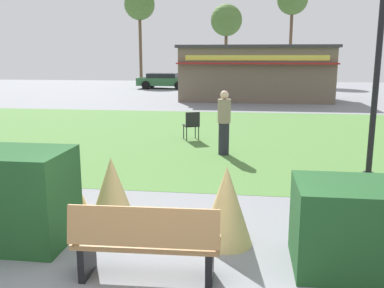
% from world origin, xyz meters
% --- Properties ---
extents(lawn_patch, '(36.00, 12.00, 0.01)m').
position_xyz_m(lawn_patch, '(0.00, 9.75, 0.00)').
color(lawn_patch, '#4C7A38').
rests_on(lawn_patch, ground_plane).
extents(park_bench, '(1.72, 0.58, 0.95)m').
position_xyz_m(park_bench, '(-0.15, 0.48, 0.48)').
color(park_bench, '#9E7547').
rests_on(park_bench, ground_plane).
extents(hedge_right, '(1.84, 1.10, 1.08)m').
position_xyz_m(hedge_right, '(2.49, 1.13, 0.54)').
color(hedge_right, '#1E4C23').
rests_on(hedge_right, ground_plane).
extents(ornamental_grass_behind_left, '(0.74, 0.74, 1.12)m').
position_xyz_m(ornamental_grass_behind_left, '(0.71, 1.62, 0.56)').
color(ornamental_grass_behind_left, tan).
rests_on(ornamental_grass_behind_left, ground_plane).
extents(ornamental_grass_behind_right, '(0.79, 0.79, 1.02)m').
position_xyz_m(ornamental_grass_behind_right, '(-1.90, 2.27, 0.51)').
color(ornamental_grass_behind_right, tan).
rests_on(ornamental_grass_behind_right, ground_plane).
extents(ornamental_grass_behind_center, '(0.70, 0.70, 1.01)m').
position_xyz_m(ornamental_grass_behind_center, '(-1.15, 2.32, 0.51)').
color(ornamental_grass_behind_center, tan).
rests_on(ornamental_grass_behind_center, ground_plane).
extents(lamppost_mid, '(0.36, 0.36, 4.30)m').
position_xyz_m(lamppost_mid, '(3.48, 5.01, 2.70)').
color(lamppost_mid, black).
rests_on(lamppost_mid, ground_plane).
extents(food_kiosk, '(8.85, 4.84, 3.15)m').
position_xyz_m(food_kiosk, '(1.31, 21.87, 1.59)').
color(food_kiosk, '#6B5B4C').
rests_on(food_kiosk, ground_plane).
extents(cafe_chair_east, '(0.58, 0.58, 0.89)m').
position_xyz_m(cafe_chair_east, '(-0.74, 8.91, 0.53)').
color(cafe_chair_east, black).
rests_on(cafe_chair_east, ground_plane).
extents(person_strolling, '(0.34, 0.34, 1.69)m').
position_xyz_m(person_strolling, '(0.35, 7.10, 0.86)').
color(person_strolling, '#23232D').
rests_on(person_strolling, ground_plane).
extents(parked_car_west_slot, '(4.24, 2.14, 1.20)m').
position_xyz_m(parked_car_west_slot, '(-5.72, 29.64, 0.64)').
color(parked_car_west_slot, '#2D6638').
rests_on(parked_car_west_slot, ground_plane).
extents(parked_car_center_slot, '(4.32, 2.28, 1.20)m').
position_xyz_m(parked_car_center_slot, '(-0.26, 29.64, 0.64)').
color(parked_car_center_slot, silver).
rests_on(parked_car_center_slot, ground_plane).
extents(tree_left_bg, '(2.80, 2.80, 9.00)m').
position_xyz_m(tree_left_bg, '(4.67, 37.48, 7.50)').
color(tree_left_bg, brown).
rests_on(tree_left_bg, ground_plane).
extents(tree_right_bg, '(2.80, 2.80, 8.57)m').
position_xyz_m(tree_right_bg, '(-9.21, 36.04, 7.08)').
color(tree_right_bg, brown).
rests_on(tree_right_bg, ground_plane).
extents(tree_center_bg, '(2.80, 2.80, 7.07)m').
position_xyz_m(tree_center_bg, '(-1.19, 35.64, 5.62)').
color(tree_center_bg, brown).
rests_on(tree_center_bg, ground_plane).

